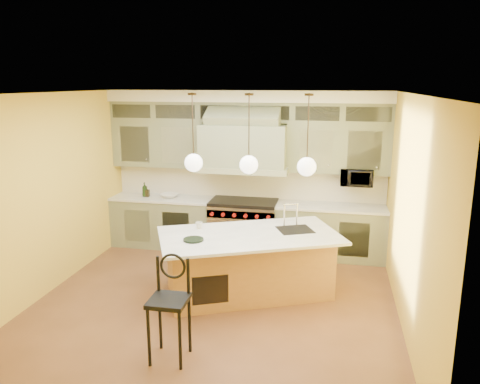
% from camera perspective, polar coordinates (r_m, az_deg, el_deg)
% --- Properties ---
extents(floor, '(5.00, 5.00, 0.00)m').
position_cam_1_polar(floor, '(6.78, -3.12, -13.40)').
color(floor, brown).
rests_on(floor, ground).
extents(ceiling, '(5.00, 5.00, 0.00)m').
position_cam_1_polar(ceiling, '(6.06, -3.47, 11.90)').
color(ceiling, white).
rests_on(ceiling, wall_back).
extents(wall_back, '(5.00, 0.00, 5.00)m').
position_cam_1_polar(wall_back, '(8.65, 0.92, 2.67)').
color(wall_back, gold).
rests_on(wall_back, ground).
extents(wall_front, '(5.00, 0.00, 5.00)m').
position_cam_1_polar(wall_front, '(4.03, -12.48, -10.35)').
color(wall_front, gold).
rests_on(wall_front, ground).
extents(wall_left, '(0.00, 5.00, 5.00)m').
position_cam_1_polar(wall_left, '(7.30, -22.63, -0.36)').
color(wall_left, gold).
rests_on(wall_left, ground).
extents(wall_right, '(0.00, 5.00, 5.00)m').
position_cam_1_polar(wall_right, '(6.14, 19.92, -2.57)').
color(wall_right, gold).
rests_on(wall_right, ground).
extents(back_cabinetry, '(5.00, 0.77, 2.90)m').
position_cam_1_polar(back_cabinetry, '(8.40, 0.59, 2.21)').
color(back_cabinetry, gray).
rests_on(back_cabinetry, floor).
extents(range, '(1.20, 0.74, 0.96)m').
position_cam_1_polar(range, '(8.54, 0.46, -4.13)').
color(range, silver).
rests_on(range, floor).
extents(kitchen_island, '(2.86, 2.26, 1.35)m').
position_cam_1_polar(kitchen_island, '(6.91, 1.08, -8.58)').
color(kitchen_island, olive).
rests_on(kitchen_island, floor).
extents(counter_stool, '(0.42, 0.42, 1.19)m').
position_cam_1_polar(counter_stool, '(5.35, -8.58, -13.07)').
color(counter_stool, black).
rests_on(counter_stool, floor).
extents(microwave, '(0.54, 0.37, 0.30)m').
position_cam_1_polar(microwave, '(8.27, 14.00, 1.78)').
color(microwave, black).
rests_on(microwave, back_cabinetry).
extents(oil_bottle_a, '(0.11, 0.11, 0.27)m').
position_cam_1_polar(oil_bottle_a, '(8.95, -11.53, 0.29)').
color(oil_bottle_a, black).
rests_on(oil_bottle_a, back_cabinetry).
extents(oil_bottle_b, '(0.09, 0.09, 0.19)m').
position_cam_1_polar(oil_bottle_b, '(8.94, -11.29, 0.04)').
color(oil_bottle_b, black).
rests_on(oil_bottle_b, back_cabinetry).
extents(fruit_bowl, '(0.36, 0.36, 0.08)m').
position_cam_1_polar(fruit_bowl, '(8.79, -8.60, -0.44)').
color(fruit_bowl, silver).
rests_on(fruit_bowl, back_cabinetry).
extents(cup, '(0.11, 0.11, 0.10)m').
position_cam_1_polar(cup, '(6.98, -5.02, -4.07)').
color(cup, beige).
rests_on(cup, kitchen_island).
extents(pendant_left, '(0.26, 0.26, 1.11)m').
position_cam_1_polar(pendant_left, '(6.69, -5.68, 3.81)').
color(pendant_left, '#2D2319').
rests_on(pendant_left, ceiling).
extents(pendant_center, '(0.26, 0.26, 1.11)m').
position_cam_1_polar(pendant_center, '(6.51, 1.08, 3.60)').
color(pendant_center, '#2D2319').
rests_on(pendant_center, ceiling).
extents(pendant_right, '(0.26, 0.26, 1.11)m').
position_cam_1_polar(pendant_right, '(6.41, 8.14, 3.33)').
color(pendant_right, '#2D2319').
rests_on(pendant_right, ceiling).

